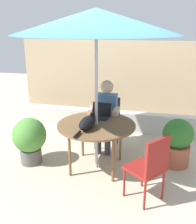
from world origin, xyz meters
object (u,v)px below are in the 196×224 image
Objects in this scene: chair_empty at (150,165)px; laptop at (100,113)px; patio_umbrella at (96,21)px; person_seated at (106,112)px; cat at (88,123)px; potted_plant_by_chair at (177,141)px; chair_occupied at (108,118)px; potted_plant_near_fence at (30,138)px; patio_table at (96,127)px.

laptop is (-0.83, 0.93, 0.27)m from chair_empty.
chair_empty is 2.66× the size of laptop.
person_seated is at bearing 90.00° from patio_umbrella.
cat reaches higher than chair_empty.
patio_umbrella is 1.92m from chair_empty.
potted_plant_by_chair is (1.26, 0.56, -0.40)m from cat.
patio_umbrella is 1.39m from laptop.
chair_occupied is 1.16× the size of potted_plant_by_chair.
cat is 1.43m from potted_plant_by_chair.
laptop reaches higher than potted_plant_near_fence.
potted_plant_by_chair is (1.18, 0.38, -0.27)m from patio_table.
cat is (-0.07, -1.02, 0.29)m from chair_occupied.
patio_umbrella is 1.83m from chair_occupied.
potted_plant_by_chair is at bearing -14.52° from person_seated.
potted_plant_near_fence is at bearing 164.06° from chair_empty.
potted_plant_near_fence is at bearing -143.43° from person_seated.
patio_table is at bearing -90.00° from chair_occupied.
cat is at bearing -111.91° from patio_table.
patio_umbrella is at bearing -87.82° from laptop.
potted_plant_by_chair is at bearing -21.38° from chair_occupied.
patio_umbrella is 2.63× the size of chair_occupied.
potted_plant_near_fence is (-0.97, 0.09, -0.38)m from cat.
laptop reaches higher than chair_occupied.
chair_empty reaches higher than potted_plant_by_chair.
potted_plant_near_fence is at bearing -174.89° from patio_umbrella.
cat is at bearing -97.26° from laptop.
patio_umbrella is 2.63× the size of chair_empty.
cat is at bearing -94.90° from person_seated.
person_seated reaches higher than chair_occupied.
chair_occupied is 1.00× the size of chair_empty.
cat is (-0.07, -0.18, 0.13)m from patio_table.
cat reaches higher than chair_occupied.
chair_empty reaches higher than potted_plant_near_fence.
potted_plant_by_chair is (1.18, -0.31, -0.28)m from person_seated.
laptop reaches higher than patio_table.
chair_occupied is at bearing 90.00° from patio_umbrella.
patio_table is at bearing 142.62° from chair_empty.
patio_umbrella is 3.55× the size of cat.
patio_umbrella is at bearing -90.00° from person_seated.
chair_empty is at bearing -37.38° from patio_table.
potted_plant_near_fence is 2.28m from potted_plant_by_chair.
laptop is at bearing 21.16° from potted_plant_near_fence.
patio_table is at bearing -162.38° from potted_plant_by_chair.
patio_table is 1.31× the size of chair_occupied.
potted_plant_near_fence reaches higher than patio_table.
patio_umbrella reaches higher than cat.
chair_empty is 1.55m from person_seated.
person_seated reaches higher than chair_empty.
cat is (-0.06, -0.49, 0.02)m from laptop.
cat is 0.86× the size of potted_plant_by_chair.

